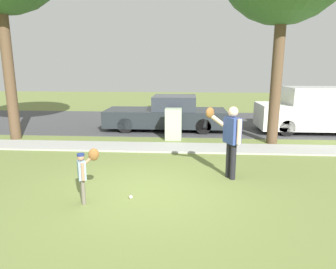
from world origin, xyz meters
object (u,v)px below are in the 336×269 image
(utility_cabinet, at_px, (173,124))
(parked_pickup_dark, at_px, (167,115))
(person_adult, at_px, (230,135))
(baseball, at_px, (131,197))
(parked_van_white, at_px, (319,111))
(person_child, at_px, (85,169))

(utility_cabinet, xyz_separation_m, parked_pickup_dark, (-0.36, 1.82, 0.08))
(parked_pickup_dark, bearing_deg, person_adult, 108.27)
(baseball, distance_m, utility_cabinet, 5.47)
(person_adult, bearing_deg, parked_pickup_dark, -99.24)
(person_adult, xyz_separation_m, parked_van_white, (4.45, 5.73, -0.19))
(baseball, relative_size, parked_van_white, 0.01)
(person_adult, height_order, baseball, person_adult)
(parked_pickup_dark, bearing_deg, person_child, 81.36)
(utility_cabinet, bearing_deg, parked_pickup_dark, 101.10)
(person_child, height_order, baseball, person_child)
(parked_pickup_dark, bearing_deg, utility_cabinet, 101.10)
(person_adult, distance_m, utility_cabinet, 4.37)
(person_adult, relative_size, baseball, 24.12)
(baseball, xyz_separation_m, parked_van_white, (6.64, 7.09, 0.87))
(person_child, distance_m, baseball, 1.12)
(person_adult, height_order, parked_van_white, parked_van_white)
(baseball, relative_size, parked_pickup_dark, 0.01)
(person_adult, xyz_separation_m, parked_pickup_dark, (-1.93, 5.86, -0.42))
(person_adult, height_order, parked_pickup_dark, person_adult)
(person_adult, relative_size, parked_pickup_dark, 0.34)
(person_adult, relative_size, utility_cabinet, 1.51)
(person_adult, xyz_separation_m, person_child, (-3.06, -1.57, -0.39))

